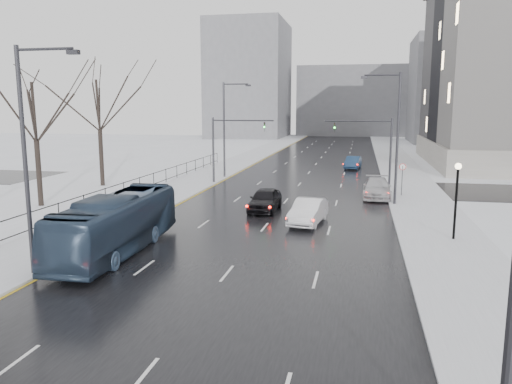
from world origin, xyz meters
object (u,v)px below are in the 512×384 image
Objects in this scene: streetlight_r_mid at (395,132)px; sedan_right_distant at (353,162)px; lamppost_r_mid at (457,190)px; no_uturn_sign at (403,170)px; streetlight_l_near at (29,151)px; sedan_center_near at (265,200)px; mast_signal_right at (379,144)px; sedan_right_near at (308,211)px; streetlight_l_far at (226,125)px; streetlight_r_near at (507,218)px; tree_park_e at (103,187)px; mast_signal_left at (224,142)px; bus at (117,224)px; tree_park_d at (41,207)px; sedan_right_far at (377,188)px.

streetlight_r_mid reaches higher than sedan_right_distant.
sedan_right_distant is (-6.15, 32.92, -2.15)m from lamppost_r_mid.
streetlight_l_near is at bearing -125.89° from no_uturn_sign.
lamppost_r_mid is 0.89× the size of sedan_center_near.
mast_signal_right is 16.46m from sedan_right_near.
streetlight_l_far is 1.54× the size of mast_signal_right.
streetlight_r_mid is (0.00, 30.00, 0.00)m from streetlight_r_near.
streetlight_l_near is at bearing -90.00° from streetlight_l_far.
streetlight_r_mid and streetlight_l_near have the same top height.
tree_park_e is 29.83m from sedan_right_distant.
bus is (0.93, -23.89, -2.56)m from mast_signal_left.
bus is (11.41, -9.90, 1.55)m from tree_park_d.
streetlight_l_far is at bearing -133.08° from sedan_right_distant.
tree_park_e is 3.15× the size of lamppost_r_mid.
tree_park_e is 2.79× the size of sedan_center_near.
lamppost_r_mid is at bearing 16.76° from bus.
streetlight_r_near reaches higher than bus.
sedan_right_far is at bearing 20.10° from tree_park_d.
tree_park_d is at bearing 137.25° from streetlight_r_near.
streetlight_r_near is 45.06m from streetlight_l_far.
tree_park_d is 26.59m from sedan_right_far.
mast_signal_left is at bearing 118.55° from sedan_center_near.
tree_park_d is 1.25× the size of streetlight_l_far.
sedan_right_near is (3.49, -3.38, -0.03)m from sedan_center_near.
streetlight_l_far is 16.07m from mast_signal_right.
streetlight_r_mid is 10.45m from sedan_right_near.
tree_park_e is 2.08× the size of mast_signal_left.
tree_park_e is at bearing 154.38° from lamppost_r_mid.
streetlight_r_mid is 8.18m from mast_signal_right.
lamppost_r_mid is 13.84m from sedan_right_far.
no_uturn_sign is at bearing 20.32° from tree_park_d.
mast_signal_right is at bearing 96.00° from streetlight_r_mid.
bus is (11.81, -19.90, 1.55)m from tree_park_e.
streetlight_l_near is at bearing -123.01° from sedan_right_near.
streetlight_l_far is 18.34m from sedan_right_far.
streetlight_l_near reaches higher than bus.
tree_park_e is at bearing -133.69° from sedan_right_distant.
sedan_right_near is 0.87× the size of sedan_right_far.
lamppost_r_mid is at bearing 81.94° from streetlight_r_near.
mast_signal_right is 4.77m from no_uturn_sign.
bus is 2.24× the size of sedan_center_near.
mast_signal_right is at bearing 56.08° from sedan_center_near.
streetlight_l_far is at bearing 61.85° from tree_park_d.
bus is at bearing -40.95° from tree_park_d.
sedan_right_far is at bearing -1.96° from tree_park_e.
bus is at bearing -114.18° from sedan_center_near.
streetlight_l_far is at bearing 101.87° from mast_signal_left.
tree_park_d is at bearing -166.99° from streetlight_r_mid.
tree_park_d is 29.05m from mast_signal_right.
streetlight_r_near reaches higher than sedan_right_near.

